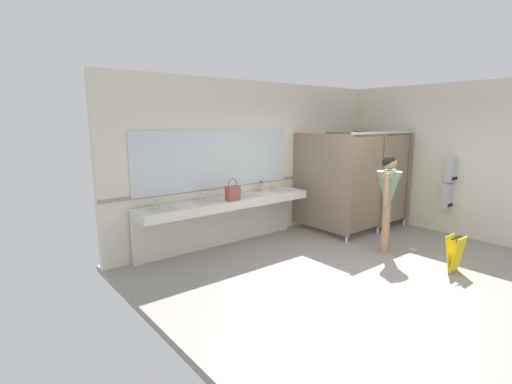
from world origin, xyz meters
The scene contains 15 objects.
ground_plane centered at (0.00, 0.00, -0.05)m, with size 6.27×5.46×0.10m, color gray.
wall_back centered at (0.00, 2.49, 1.46)m, with size 6.27×0.12×2.92m, color beige.
wall_side_right centered at (2.89, 0.00, 1.46)m, with size 0.12×5.46×2.92m, color beige.
wall_back_tile_band centered at (0.00, 2.42, 1.05)m, with size 6.27×0.01×0.06m, color #9E937F.
vanity_counter centered at (-1.07, 2.20, 0.65)m, with size 3.24×0.59×1.00m.
mirror_panel centered at (-1.07, 2.42, 1.55)m, with size 3.14×0.02×1.02m, color silver.
bathroom_stalls centered at (1.75, 1.47, 1.05)m, with size 2.00×1.49×2.00m.
paper_towel_dispenser_upper centered at (2.76, 0.10, 1.30)m, with size 0.37×0.13×0.47m.
paper_towel_dispenser_lower centered at (2.76, 0.14, 0.78)m, with size 0.33×0.13×0.48m.
person_standing centered at (0.89, 0.29, 1.05)m, with size 0.53×0.53×1.66m.
handbag centered at (-1.07, 1.97, 1.02)m, with size 0.23×0.13×0.37m.
soap_dispenser centered at (-0.19, 2.29, 0.97)m, with size 0.07×0.07×0.20m.
paper_cup centered at (-1.08, 2.01, 0.94)m, with size 0.07×0.07×0.10m, color beige.
wet_floor_sign centered at (0.91, -0.85, 0.29)m, with size 0.28×0.19×0.55m.
floor_drain_cover centered at (1.39, 0.04, 0.00)m, with size 0.14×0.14×0.01m, color #B7BABF.
Camera 1 is at (-4.64, -3.13, 2.20)m, focal length 26.38 mm.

